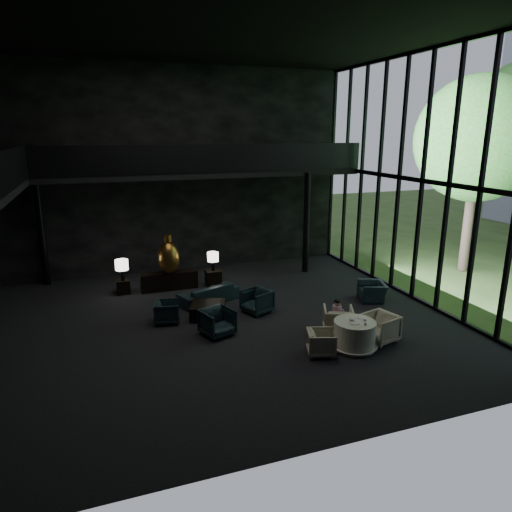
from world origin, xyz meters
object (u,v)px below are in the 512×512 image
object	(u,v)px
console	(169,281)
window_armchair	(372,290)
table_lamp_right	(213,258)
lounge_armchair_west	(167,311)
side_table_right	(213,278)
sofa	(208,291)
table_lamp_left	(122,266)
lounge_armchair_east	(257,299)
side_table_left	(123,286)
coffee_table	(208,310)
lounge_armchair_south	(217,320)
dining_table	(354,336)
dining_chair_east	(380,325)
dining_chair_north	(338,318)
dining_chair_west	(321,343)
child	(337,309)
bronze_urn	(169,257)

from	to	relation	value
console	window_armchair	bearing A→B (deg)	-28.27
table_lamp_right	lounge_armchair_west	distance (m)	3.59
side_table_right	sofa	distance (m)	1.68
table_lamp_left	lounge_armchair_east	world-z (taller)	table_lamp_left
side_table_left	window_armchair	size ratio (longest dim) A/B	0.60
table_lamp_left	coffee_table	world-z (taller)	table_lamp_left
lounge_armchair_south	dining_table	world-z (taller)	lounge_armchair_south
side_table_left	dining_chair_east	world-z (taller)	dining_chair_east
dining_table	table_lamp_right	bearing A→B (deg)	110.23
lounge_armchair_south	dining_chair_east	size ratio (longest dim) A/B	0.97
dining_chair_north	dining_chair_west	xyz separation A→B (m)	(-1.05, -1.02, -0.13)
lounge_armchair_south	child	size ratio (longest dim) A/B	1.63
bronze_urn	dining_table	xyz separation A→B (m)	(3.85, -6.14, -0.92)
side_table_right	sofa	size ratio (longest dim) A/B	0.29
bronze_urn	lounge_armchair_west	distance (m)	3.01
table_lamp_right	lounge_armchair_west	bearing A→B (deg)	-127.41
table_lamp_right	lounge_armchair_east	size ratio (longest dim) A/B	0.79
table_lamp_left	coffee_table	bearing A→B (deg)	-52.56
side_table_right	dining_table	world-z (taller)	dining_table
lounge_armchair_south	dining_chair_west	world-z (taller)	lounge_armchair_south
lounge_armchair_east	lounge_armchair_south	distance (m)	1.98
console	side_table_left	world-z (taller)	console
bronze_urn	table_lamp_right	distance (m)	1.61
lounge_armchair_south	lounge_armchair_east	bearing A→B (deg)	17.16
table_lamp_left	lounge_armchair_west	distance (m)	3.25
lounge_armchair_south	window_armchair	world-z (taller)	lounge_armchair_south
side_table_right	lounge_armchair_south	distance (m)	4.28
window_armchair	bronze_urn	bearing A→B (deg)	-99.34
console	dining_chair_west	world-z (taller)	same
console	coffee_table	world-z (taller)	console
window_armchair	dining_chair_north	distance (m)	3.06
dining_table	side_table_right	bearing A→B (deg)	110.12
bronze_urn	side_table_left	xyz separation A→B (m)	(-1.60, 0.26, -1.00)
side_table_right	lounge_armchair_east	distance (m)	3.07
bronze_urn	dining_chair_east	bearing A→B (deg)	-51.83
coffee_table	child	world-z (taller)	child
table_lamp_right	dining_table	xyz separation A→B (m)	(2.25, -6.11, -0.76)
bronze_urn	lounge_armchair_east	size ratio (longest dim) A/B	1.61
console	table_lamp_right	distance (m)	1.78
side_table_right	dining_table	xyz separation A→B (m)	(2.25, -6.15, 0.03)
lounge_armchair_east	side_table_right	bearing A→B (deg)	169.69
side_table_right	table_lamp_right	world-z (taller)	table_lamp_right
window_armchair	child	world-z (taller)	child
window_armchair	child	bearing A→B (deg)	-33.97
lounge_armchair_east	window_armchair	size ratio (longest dim) A/B	1.05
bronze_urn	dining_table	bearing A→B (deg)	-57.89
side_table_left	sofa	bearing A→B (deg)	-34.77
dining_chair_east	dining_chair_west	xyz separation A→B (m)	(-1.85, -0.17, -0.14)
lounge_armchair_west	table_lamp_left	bearing A→B (deg)	30.36
side_table_right	lounge_armchair_east	xyz separation A→B (m)	(0.66, -2.99, 0.14)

